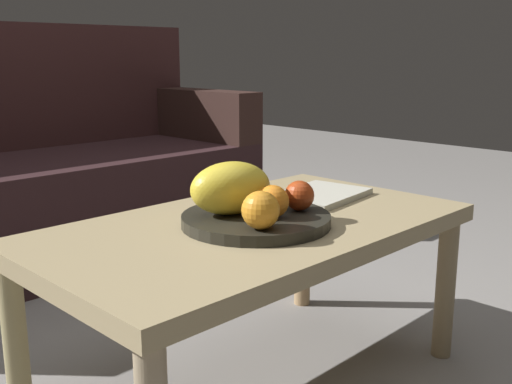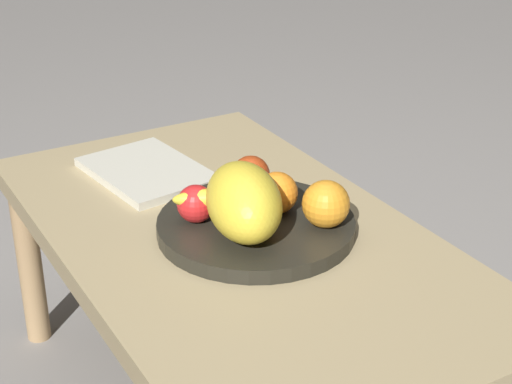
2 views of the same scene
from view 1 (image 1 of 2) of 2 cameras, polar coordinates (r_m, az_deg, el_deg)
coffee_table at (r=1.38m, az=-0.22°, el=-4.71°), size 1.00×0.56×0.41m
couch at (r=2.48m, az=-20.14°, el=1.04°), size 1.70×0.70×0.90m
fruit_bowl at (r=1.33m, az=0.00°, el=-2.62°), size 0.33×0.33×0.03m
melon_large_front at (r=1.32m, az=-2.38°, el=0.38°), size 0.21×0.16×0.12m
orange_front at (r=1.30m, az=1.58°, el=-0.89°), size 0.07×0.07×0.07m
orange_left at (r=1.21m, az=0.43°, el=-1.71°), size 0.08×0.08×0.08m
apple_front at (r=1.36m, az=4.08°, el=-0.34°), size 0.07×0.07×0.07m
apple_left at (r=1.41m, az=-1.25°, el=0.10°), size 0.06×0.06×0.06m
banana_bunch at (r=1.36m, az=-0.88°, el=-0.40°), size 0.17×0.16×0.06m
magazine at (r=1.60m, az=5.99°, el=-0.27°), size 0.27×0.21×0.02m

